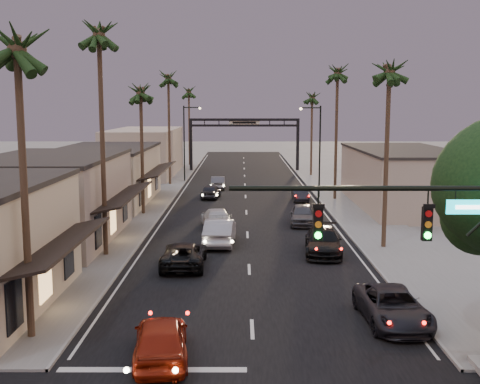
{
  "coord_description": "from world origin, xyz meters",
  "views": [
    {
      "loc": [
        -0.45,
        -13.3,
        8.97
      ],
      "look_at": [
        -0.53,
        31.82,
        2.5
      ],
      "focal_mm": 45.0,
      "sensor_mm": 36.0,
      "label": 1
    }
  ],
  "objects_px": {
    "streetlight_left": "(186,137)",
    "streetlight_right": "(317,144)",
    "palm_lb": "(99,28)",
    "oncoming_pickup": "(184,255)",
    "palm_lc": "(140,87)",
    "palm_rc": "(312,94)",
    "curbside_black": "(323,242)",
    "arch": "(244,131)",
    "oncoming_silver": "(220,232)",
    "oncoming_red": "(161,339)",
    "curbside_near": "(392,306)",
    "palm_ra": "(390,65)",
    "palm_la": "(16,37)",
    "palm_ld": "(168,75)",
    "traffic_signal": "(450,239)",
    "palm_far": "(189,89)",
    "palm_rb": "(338,69)"
  },
  "relations": [
    {
      "from": "oncoming_red",
      "to": "curbside_near",
      "type": "xyz_separation_m",
      "value": [
        9.13,
        3.72,
        -0.08
      ]
    },
    {
      "from": "palm_lb",
      "to": "palm_ra",
      "type": "height_order",
      "value": "palm_lb"
    },
    {
      "from": "palm_ra",
      "to": "palm_rb",
      "type": "xyz_separation_m",
      "value": [
        0.0,
        20.0,
        0.97
      ]
    },
    {
      "from": "streetlight_left",
      "to": "curbside_black",
      "type": "height_order",
      "value": "streetlight_left"
    },
    {
      "from": "palm_far",
      "to": "oncoming_red",
      "type": "bearing_deg",
      "value": -85.96
    },
    {
      "from": "streetlight_left",
      "to": "streetlight_right",
      "type": "bearing_deg",
      "value": -43.21
    },
    {
      "from": "streetlight_right",
      "to": "palm_ra",
      "type": "relative_size",
      "value": 0.68
    },
    {
      "from": "palm_lb",
      "to": "palm_rc",
      "type": "bearing_deg",
      "value": 67.73
    },
    {
      "from": "curbside_black",
      "to": "palm_lb",
      "type": "bearing_deg",
      "value": -171.84
    },
    {
      "from": "arch",
      "to": "palm_lc",
      "type": "xyz_separation_m",
      "value": [
        -8.6,
        -34.0,
        4.94
      ]
    },
    {
      "from": "palm_ra",
      "to": "curbside_near",
      "type": "height_order",
      "value": "palm_ra"
    },
    {
      "from": "streetlight_left",
      "to": "palm_ld",
      "type": "bearing_deg",
      "value": -119.25
    },
    {
      "from": "streetlight_left",
      "to": "curbside_near",
      "type": "distance_m",
      "value": 49.19
    },
    {
      "from": "curbside_black",
      "to": "arch",
      "type": "bearing_deg",
      "value": 101.33
    },
    {
      "from": "streetlight_left",
      "to": "palm_rc",
      "type": "distance_m",
      "value": 17.42
    },
    {
      "from": "streetlight_left",
      "to": "curbside_black",
      "type": "bearing_deg",
      "value": -72.06
    },
    {
      "from": "streetlight_left",
      "to": "palm_la",
      "type": "relative_size",
      "value": 0.68
    },
    {
      "from": "palm_lb",
      "to": "palm_ld",
      "type": "distance_m",
      "value": 33.01
    },
    {
      "from": "traffic_signal",
      "to": "palm_lb",
      "type": "xyz_separation_m",
      "value": [
        -14.29,
        18.0,
        8.3
      ]
    },
    {
      "from": "palm_ld",
      "to": "oncoming_pickup",
      "type": "height_order",
      "value": "palm_ld"
    },
    {
      "from": "streetlight_left",
      "to": "curbside_black",
      "type": "relative_size",
      "value": 1.68
    },
    {
      "from": "arch",
      "to": "palm_rc",
      "type": "xyz_separation_m",
      "value": [
        8.6,
        -6.0,
        4.94
      ]
    },
    {
      "from": "oncoming_red",
      "to": "curbside_near",
      "type": "height_order",
      "value": "oncoming_red"
    },
    {
      "from": "palm_ra",
      "to": "palm_la",
      "type": "bearing_deg",
      "value": -138.91
    },
    {
      "from": "streetlight_left",
      "to": "palm_rb",
      "type": "height_order",
      "value": "palm_rb"
    },
    {
      "from": "oncoming_red",
      "to": "curbside_near",
      "type": "relative_size",
      "value": 0.9
    },
    {
      "from": "oncoming_pickup",
      "to": "streetlight_right",
      "type": "bearing_deg",
      "value": -112.96
    },
    {
      "from": "oncoming_silver",
      "to": "curbside_near",
      "type": "relative_size",
      "value": 1.01
    },
    {
      "from": "palm_la",
      "to": "palm_far",
      "type": "xyz_separation_m",
      "value": [
        0.3,
        69.0,
        0.0
      ]
    },
    {
      "from": "palm_rc",
      "to": "curbside_black",
      "type": "relative_size",
      "value": 2.28
    },
    {
      "from": "palm_lc",
      "to": "oncoming_red",
      "type": "bearing_deg",
      "value": -79.63
    },
    {
      "from": "palm_lb",
      "to": "oncoming_pickup",
      "type": "relative_size",
      "value": 2.98
    },
    {
      "from": "streetlight_left",
      "to": "oncoming_red",
      "type": "distance_m",
      "value": 51.33
    },
    {
      "from": "arch",
      "to": "oncoming_pickup",
      "type": "bearing_deg",
      "value": -94.15
    },
    {
      "from": "oncoming_pickup",
      "to": "palm_lc",
      "type": "bearing_deg",
      "value": -73.65
    },
    {
      "from": "palm_far",
      "to": "curbside_near",
      "type": "height_order",
      "value": "palm_far"
    },
    {
      "from": "streetlight_left",
      "to": "palm_ra",
      "type": "height_order",
      "value": "palm_ra"
    },
    {
      "from": "palm_lb",
      "to": "streetlight_left",
      "type": "bearing_deg",
      "value": 87.33
    },
    {
      "from": "palm_rb",
      "to": "palm_far",
      "type": "bearing_deg",
      "value": 116.43
    },
    {
      "from": "streetlight_left",
      "to": "oncoming_silver",
      "type": "height_order",
      "value": "streetlight_left"
    },
    {
      "from": "palm_lc",
      "to": "curbside_near",
      "type": "distance_m",
      "value": 30.7
    },
    {
      "from": "palm_far",
      "to": "oncoming_silver",
      "type": "distance_m",
      "value": 54.37
    },
    {
      "from": "palm_lc",
      "to": "oncoming_red",
      "type": "distance_m",
      "value": 31.03
    },
    {
      "from": "palm_rc",
      "to": "oncoming_pickup",
      "type": "bearing_deg",
      "value": -105.42
    },
    {
      "from": "palm_rc",
      "to": "curbside_near",
      "type": "height_order",
      "value": "palm_rc"
    },
    {
      "from": "traffic_signal",
      "to": "oncoming_red",
      "type": "xyz_separation_m",
      "value": [
        -8.98,
        3.0,
        -4.28
      ]
    },
    {
      "from": "oncoming_pickup",
      "to": "oncoming_silver",
      "type": "relative_size",
      "value": 0.98
    },
    {
      "from": "streetlight_left",
      "to": "palm_ld",
      "type": "distance_m",
      "value": 7.88
    },
    {
      "from": "streetlight_left",
      "to": "palm_rb",
      "type": "distance_m",
      "value": 22.07
    },
    {
      "from": "palm_far",
      "to": "curbside_black",
      "type": "xyz_separation_m",
      "value": [
        12.86,
        -55.47,
        -10.67
      ]
    }
  ]
}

